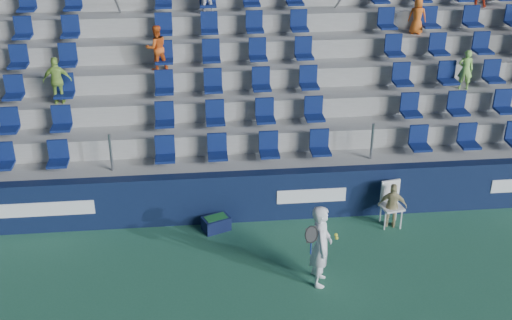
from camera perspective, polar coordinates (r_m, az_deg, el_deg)
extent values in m
plane|color=#2C684C|center=(12.50, 0.38, -12.82)|extent=(70.00, 70.00, 0.00)
cube|color=#101A3A|center=(14.75, -0.91, -3.26)|extent=(24.00, 0.30, 1.20)
cube|color=white|center=(15.09, -20.18, -4.24)|extent=(3.20, 0.02, 0.34)
cube|color=white|center=(14.79, 4.95, -3.20)|extent=(1.60, 0.02, 0.34)
cube|color=#9D9D98|center=(15.25, -1.10, -2.19)|extent=(24.00, 0.85, 1.20)
cube|color=#9D9D98|center=(15.89, -1.36, 0.06)|extent=(24.00, 0.85, 1.70)
cube|color=#9D9D98|center=(16.55, -1.60, 2.14)|extent=(24.00, 0.85, 2.20)
cube|color=#9D9D98|center=(17.23, -1.82, 4.06)|extent=(24.00, 0.85, 2.70)
cube|color=#9D9D98|center=(17.92, -2.03, 5.83)|extent=(24.00, 0.85, 3.20)
cube|color=#9D9D98|center=(18.64, -2.22, 7.46)|extent=(24.00, 0.85, 3.70)
cube|color=#9D9D98|center=(19.36, -2.40, 8.98)|extent=(24.00, 0.85, 4.20)
cube|color=#9D9D98|center=(20.11, -2.57, 10.38)|extent=(24.00, 0.85, 4.70)
cube|color=#9D9D98|center=(20.86, -2.73, 11.68)|extent=(24.00, 0.85, 5.20)
cube|color=#9D9D98|center=(21.39, -2.87, 13.44)|extent=(24.00, 0.50, 6.20)
cube|color=#0D1D53|center=(14.82, -1.13, 1.03)|extent=(16.05, 0.50, 0.70)
cube|color=#0D1D53|center=(15.39, -1.41, 4.07)|extent=(16.05, 0.50, 0.70)
cube|color=#0D1D53|center=(16.00, -1.67, 6.88)|extent=(16.05, 0.50, 0.70)
cube|color=#0D1D53|center=(16.65, -1.91, 9.47)|extent=(16.05, 0.50, 0.70)
cube|color=#0D1D53|center=(17.33, -2.14, 11.87)|extent=(16.05, 0.50, 0.70)
imported|color=#86CC51|center=(17.29, 18.12, 7.65)|extent=(0.43, 0.34, 1.03)
imported|color=orange|center=(18.25, 14.15, 12.30)|extent=(0.55, 0.45, 0.97)
imported|color=#99C64F|center=(16.18, -17.25, 6.76)|extent=(0.69, 0.32, 1.15)
imported|color=#E55A1A|center=(16.53, -8.84, 9.84)|extent=(0.66, 0.58, 1.13)
imported|color=silver|center=(12.63, 5.80, -7.58)|extent=(0.54, 0.71, 1.74)
cylinder|color=navy|center=(12.31, 4.90, -7.79)|extent=(0.03, 0.03, 0.28)
torus|color=black|center=(12.14, 4.95, -6.62)|extent=(0.30, 0.17, 0.28)
plane|color=#262626|center=(12.14, 4.95, -6.62)|extent=(0.30, 0.16, 0.29)
sphere|color=yellow|center=(12.36, 7.18, -6.89)|extent=(0.07, 0.07, 0.07)
sphere|color=yellow|center=(12.39, 7.13, -6.62)|extent=(0.07, 0.07, 0.07)
cube|color=white|center=(14.90, 11.97, -4.10)|extent=(0.54, 0.54, 0.04)
cube|color=white|center=(14.94, 11.83, -2.73)|extent=(0.46, 0.13, 0.57)
cylinder|color=white|center=(14.82, 11.39, -5.34)|extent=(0.04, 0.04, 0.46)
cylinder|color=white|center=(14.93, 12.76, -5.24)|extent=(0.04, 0.04, 0.46)
cylinder|color=white|center=(15.12, 11.00, -4.61)|extent=(0.04, 0.04, 0.46)
cylinder|color=white|center=(15.23, 12.35, -4.52)|extent=(0.04, 0.04, 0.46)
imported|color=tan|center=(14.83, 12.04, -3.99)|extent=(0.68, 0.43, 1.09)
cube|color=#10193E|center=(14.60, -3.57, -5.66)|extent=(0.69, 0.58, 0.32)
cube|color=#1E662D|center=(14.56, -3.58, -5.41)|extent=(0.55, 0.44, 0.19)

